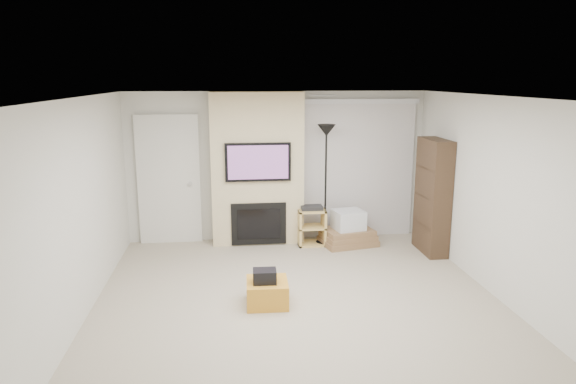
{
  "coord_description": "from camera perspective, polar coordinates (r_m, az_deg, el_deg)",
  "views": [
    {
      "loc": [
        -0.82,
        -5.75,
        2.72
      ],
      "look_at": [
        0.0,
        1.2,
        1.15
      ],
      "focal_mm": 32.0,
      "sensor_mm": 36.0,
      "label": 1
    }
  ],
  "objects": [
    {
      "name": "wall_right",
      "position": [
        6.8,
        22.69,
        -0.83
      ],
      "size": [
        0.0,
        5.5,
        2.5
      ],
      "primitive_type": "cube",
      "rotation": [
        1.57,
        0.0,
        1.57
      ],
      "color": "silver",
      "rests_on": "ground"
    },
    {
      "name": "ottoman",
      "position": [
        6.39,
        -2.33,
        -11.1
      ],
      "size": [
        0.52,
        0.52,
        0.3
      ],
      "primitive_type": "cube",
      "rotation": [
        0.0,
        0.0,
        -0.03
      ],
      "color": "orange",
      "rests_on": "floor"
    },
    {
      "name": "entry_door",
      "position": [
        8.69,
        -13.07,
        1.25
      ],
      "size": [
        1.02,
        0.11,
        2.14
      ],
      "color": "silver",
      "rests_on": "floor"
    },
    {
      "name": "wall_front",
      "position": [
        3.44,
        7.88,
        -12.74
      ],
      "size": [
        5.0,
        0.0,
        2.5
      ],
      "primitive_type": "cube",
      "rotation": [
        1.57,
        0.0,
        0.0
      ],
      "color": "silver",
      "rests_on": "ground"
    },
    {
      "name": "vertical_blinds",
      "position": [
        8.86,
        7.9,
        3.11
      ],
      "size": [
        1.98,
        0.1,
        2.37
      ],
      "color": "silver",
      "rests_on": "floor"
    },
    {
      "name": "floor",
      "position": [
        6.42,
        1.28,
        -12.44
      ],
      "size": [
        5.0,
        5.5,
        0.0
      ],
      "primitive_type": "cube",
      "color": "#ADA089",
      "rests_on": "ground"
    },
    {
      "name": "fireplace_wall",
      "position": [
        8.44,
        -3.43,
        2.48
      ],
      "size": [
        1.5,
        0.47,
        2.5
      ],
      "color": "beige",
      "rests_on": "floor"
    },
    {
      "name": "ceiling",
      "position": [
        5.82,
        1.4,
        10.47
      ],
      "size": [
        5.0,
        5.5,
        0.0
      ],
      "primitive_type": "cube",
      "color": "white",
      "rests_on": "wall_back"
    },
    {
      "name": "av_stand",
      "position": [
        8.5,
        2.62,
        -3.6
      ],
      "size": [
        0.45,
        0.38,
        0.66
      ],
      "color": "#E1BC68",
      "rests_on": "floor"
    },
    {
      "name": "hvac_vent",
      "position": [
        6.67,
        3.88,
        10.7
      ],
      "size": [
        0.35,
        0.18,
        0.01
      ],
      "primitive_type": "cube",
      "color": "silver",
      "rests_on": "ceiling"
    },
    {
      "name": "box_stack",
      "position": [
        8.6,
        6.69,
        -4.37
      ],
      "size": [
        0.98,
        0.82,
        0.58
      ],
      "color": "olive",
      "rests_on": "floor"
    },
    {
      "name": "black_bag",
      "position": [
        6.26,
        -2.61,
        -9.32
      ],
      "size": [
        0.29,
        0.23,
        0.16
      ],
      "primitive_type": "cube",
      "rotation": [
        0.0,
        0.0,
        -0.03
      ],
      "color": "black",
      "rests_on": "ottoman"
    },
    {
      "name": "bookshelf",
      "position": [
        8.32,
        15.77,
        -0.48
      ],
      "size": [
        0.3,
        0.8,
        1.8
      ],
      "color": "#342417",
      "rests_on": "floor"
    },
    {
      "name": "floor_lamp",
      "position": [
        8.3,
        4.26,
        4.6
      ],
      "size": [
        0.29,
        0.29,
        1.99
      ],
      "color": "black",
      "rests_on": "floor"
    },
    {
      "name": "wall_back",
      "position": [
        8.67,
        -1.2,
        2.87
      ],
      "size": [
        5.0,
        0.0,
        2.5
      ],
      "primitive_type": "cube",
      "rotation": [
        1.57,
        0.0,
        0.0
      ],
      "color": "silver",
      "rests_on": "ground"
    },
    {
      "name": "wall_left",
      "position": [
        6.17,
        -22.33,
        -2.1
      ],
      "size": [
        0.0,
        5.5,
        2.5
      ],
      "primitive_type": "cube",
      "rotation": [
        1.57,
        0.0,
        1.57
      ],
      "color": "silver",
      "rests_on": "ground"
    }
  ]
}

